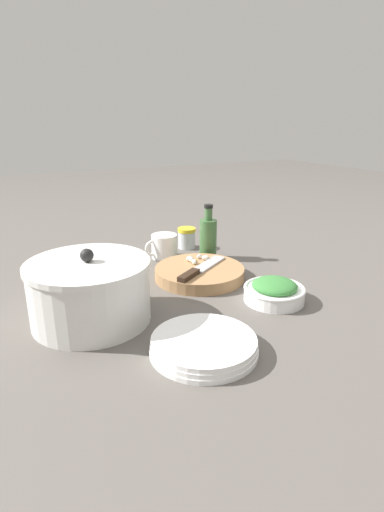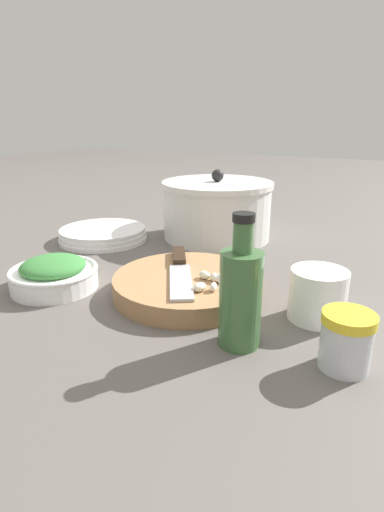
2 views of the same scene
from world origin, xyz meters
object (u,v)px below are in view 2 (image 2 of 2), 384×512
Objects in this scene: spice_jar at (346,341)px; stock_pot at (217,210)px; coffee_mug at (318,294)px; plate_stack at (103,234)px; herb_bowl at (54,274)px; chef_knife at (180,268)px; garlic_cloves at (211,280)px; cutting_board at (188,285)px; oil_bottle at (240,295)px.

spice_jar is 0.55m from stock_pot.
coffee_mug is 0.55m from plate_stack.
stock_pot is (0.11, 0.41, 0.04)m from herb_bowl.
coffee_mug is at bearing 148.71° from chef_knife.
spice_jar reaches higher than plate_stack.
spice_jar is 0.27× the size of stock_pot.
garlic_cloves is 0.48× the size of herb_bowl.
herb_bowl is (-0.26, -0.07, -0.01)m from garlic_cloves.
spice_jar is at bearing 127.36° from chef_knife.
stock_pot is (0.22, 0.15, 0.05)m from plate_stack.
herb_bowl is (-0.21, -0.09, 0.01)m from cutting_board.
spice_jar reaches higher than chef_knife.
chef_knife is 0.23m from coffee_mug.
cutting_board is at bearing 118.23° from chef_knife.
stock_pot is at bearing 130.83° from spice_jar.
oil_bottle is at bearing -46.65° from garlic_cloves.
stock_pot is (-0.15, 0.34, 0.03)m from garlic_cloves.
garlic_cloves is 0.41× the size of oil_bottle.
herb_bowl is at bearing -157.19° from cutting_board.
spice_jar is 0.63× the size of coffee_mug.
oil_bottle is (-0.13, -0.01, 0.03)m from spice_jar.
cutting_board is 1.43× the size of oil_bottle.
plate_stack is (-0.53, 0.15, -0.02)m from coffee_mug.
plate_stack is at bearing 149.11° from oil_bottle.
coffee_mug is at bearing 4.30° from cutting_board.
garlic_cloves is at bearing 126.99° from chef_knife.
cutting_board is 3.45× the size of garlic_cloves.
coffee_mug reaches higher than cutting_board.
stock_pot is at bearing 118.70° from oil_bottle.
stock_pot is at bearing 34.12° from plate_stack.
spice_jar reaches higher than herb_bowl.
spice_jar reaches higher than cutting_board.
oil_bottle is at bearing -37.98° from cutting_board.
oil_bottle reaches higher than spice_jar.
garlic_cloves is 0.27× the size of stock_pot.
stock_pot is (-0.23, 0.42, -0.00)m from oil_bottle.
coffee_mug is at bearing 116.80° from spice_jar.
herb_bowl is 0.28m from plate_stack.
stock_pot reaches higher than garlic_cloves.
oil_bottle is at bearing -175.57° from spice_jar.
cutting_board is 1.19× the size of plate_stack.
chef_knife is 0.76× the size of stock_pot.
spice_jar is at bearing -19.89° from cutting_board.
herb_bowl reaches higher than chef_knife.
oil_bottle is at bearing -30.89° from plate_stack.
stock_pot is at bearing -107.72° from chef_knife.
garlic_cloves is 0.65× the size of coffee_mug.
stock_pot is (-0.08, 0.31, 0.03)m from chef_knife.
garlic_cloves reaches higher than chef_knife.
oil_bottle is (0.34, -0.02, 0.04)m from herb_bowl.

